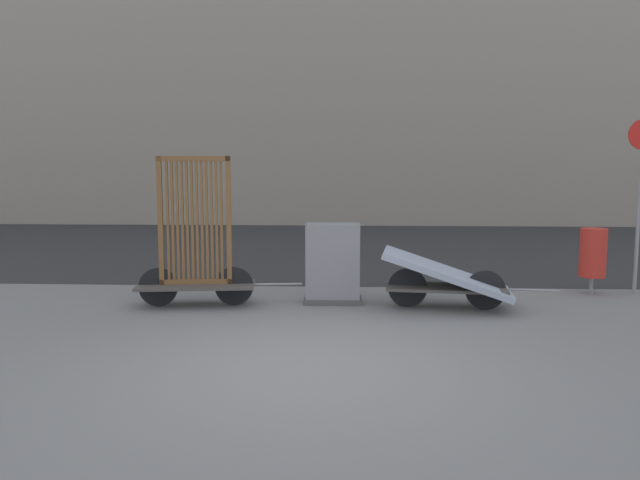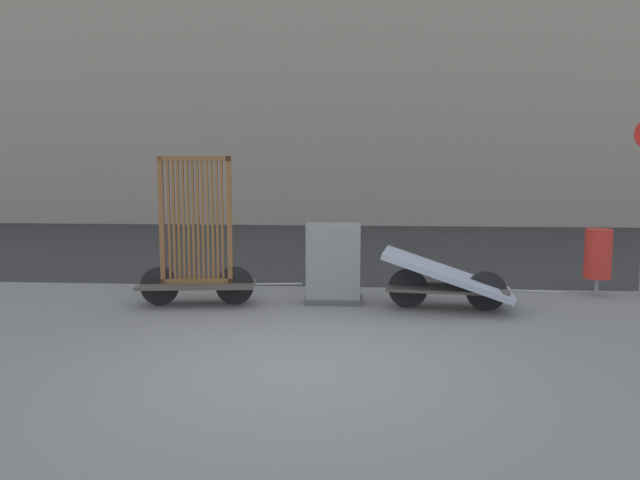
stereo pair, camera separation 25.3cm
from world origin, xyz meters
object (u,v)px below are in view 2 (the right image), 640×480
at_px(utility_cabinet, 334,266).
at_px(bike_cart_with_bedframe, 197,254).
at_px(bike_cart_with_mattress, 447,278).
at_px(trash_bin, 598,254).

bearing_deg(utility_cabinet, bike_cart_with_bedframe, -171.62).
height_order(bike_cart_with_mattress, trash_bin, trash_bin).
distance_m(utility_cabinet, trash_bin, 4.19).
relative_size(bike_cart_with_bedframe, utility_cabinet, 2.04).
xyz_separation_m(bike_cart_with_bedframe, utility_cabinet, (1.97, 0.29, -0.21)).
bearing_deg(utility_cabinet, bike_cart_with_mattress, -10.18).
xyz_separation_m(bike_cart_with_bedframe, trash_bin, (6.07, 1.17, -0.11)).
relative_size(bike_cart_with_bedframe, bike_cart_with_mattress, 0.97).
relative_size(bike_cart_with_mattress, trash_bin, 2.38).
distance_m(bike_cart_with_bedframe, trash_bin, 6.18).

